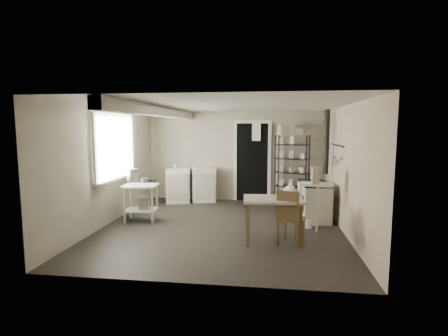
# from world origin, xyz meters

# --- Properties ---
(floor) EXTENTS (5.00, 5.00, 0.00)m
(floor) POSITION_xyz_m (0.00, 0.00, 0.00)
(floor) COLOR black
(floor) RESTS_ON ground
(ceiling) EXTENTS (5.00, 5.00, 0.00)m
(ceiling) POSITION_xyz_m (0.00, 0.00, 2.30)
(ceiling) COLOR beige
(ceiling) RESTS_ON wall_back
(wall_back) EXTENTS (4.50, 0.02, 2.30)m
(wall_back) POSITION_xyz_m (0.00, 2.50, 1.15)
(wall_back) COLOR #B5AE9A
(wall_back) RESTS_ON ground
(wall_front) EXTENTS (4.50, 0.02, 2.30)m
(wall_front) POSITION_xyz_m (0.00, -2.50, 1.15)
(wall_front) COLOR #B5AE9A
(wall_front) RESTS_ON ground
(wall_left) EXTENTS (0.02, 5.00, 2.30)m
(wall_left) POSITION_xyz_m (-2.25, 0.00, 1.15)
(wall_left) COLOR #B5AE9A
(wall_left) RESTS_ON ground
(wall_right) EXTENTS (0.02, 5.00, 2.30)m
(wall_right) POSITION_xyz_m (2.25, 0.00, 1.15)
(wall_right) COLOR #B5AE9A
(wall_right) RESTS_ON ground
(window) EXTENTS (0.12, 1.76, 1.28)m
(window) POSITION_xyz_m (-2.22, 0.20, 1.50)
(window) COLOR white
(window) RESTS_ON wall_left
(doorway) EXTENTS (0.96, 0.10, 2.08)m
(doorway) POSITION_xyz_m (0.45, 2.47, 1.00)
(doorway) COLOR white
(doorway) RESTS_ON ground
(ceiling_beam) EXTENTS (0.18, 5.00, 0.18)m
(ceiling_beam) POSITION_xyz_m (-1.20, 0.00, 2.20)
(ceiling_beam) COLOR white
(ceiling_beam) RESTS_ON ceiling
(wallpaper_panel) EXTENTS (0.01, 5.00, 2.30)m
(wallpaper_panel) POSITION_xyz_m (2.24, 0.00, 1.15)
(wallpaper_panel) COLOR beige
(wallpaper_panel) RESTS_ON wall_right
(utensil_rail) EXTENTS (0.06, 1.20, 0.44)m
(utensil_rail) POSITION_xyz_m (2.19, 0.60, 1.55)
(utensil_rail) COLOR #AAAAAC
(utensil_rail) RESTS_ON wall_right
(prep_table) EXTENTS (0.69, 0.51, 0.75)m
(prep_table) POSITION_xyz_m (-1.68, 0.17, 0.40)
(prep_table) COLOR white
(prep_table) RESTS_ON ground
(stockpot) EXTENTS (0.26, 0.26, 0.26)m
(stockpot) POSITION_xyz_m (-1.85, 0.19, 0.94)
(stockpot) COLOR #AAAAAC
(stockpot) RESTS_ON prep_table
(saucepan) EXTENTS (0.19, 0.19, 0.09)m
(saucepan) POSITION_xyz_m (-1.56, 0.11, 0.85)
(saucepan) COLOR #AAAAAC
(saucepan) RESTS_ON prep_table
(bucket) EXTENTS (0.24, 0.24, 0.25)m
(bucket) POSITION_xyz_m (-1.61, 0.13, 0.39)
(bucket) COLOR #AAAAAC
(bucket) RESTS_ON prep_table
(base_cabinets) EXTENTS (1.43, 0.92, 0.87)m
(base_cabinets) POSITION_xyz_m (-1.11, 2.15, 0.46)
(base_cabinets) COLOR silver
(base_cabinets) RESTS_ON ground
(mixing_bowl) EXTENTS (0.37, 0.37, 0.07)m
(mixing_bowl) POSITION_xyz_m (-0.98, 2.07, 0.95)
(mixing_bowl) COLOR white
(mixing_bowl) RESTS_ON base_cabinets
(counter_cup) EXTENTS (0.13, 0.13, 0.09)m
(counter_cup) POSITION_xyz_m (-1.48, 2.03, 0.97)
(counter_cup) COLOR white
(counter_cup) RESTS_ON base_cabinets
(shelf_rack) EXTENTS (0.87, 0.58, 1.71)m
(shelf_rack) POSITION_xyz_m (1.44, 2.12, 0.95)
(shelf_rack) COLOR black
(shelf_rack) RESTS_ON ground
(shelf_jar) EXTENTS (0.09, 0.09, 0.18)m
(shelf_jar) POSITION_xyz_m (1.18, 2.17, 1.36)
(shelf_jar) COLOR white
(shelf_jar) RESTS_ON shelf_rack
(storage_box_a) EXTENTS (0.41, 0.37, 0.24)m
(storage_box_a) POSITION_xyz_m (1.28, 2.09, 2.01)
(storage_box_a) COLOR #C3B59D
(storage_box_a) RESTS_ON shelf_rack
(storage_box_b) EXTENTS (0.29, 0.27, 0.16)m
(storage_box_b) POSITION_xyz_m (1.57, 2.11, 1.99)
(storage_box_b) COLOR #C3B59D
(storage_box_b) RESTS_ON shelf_rack
(stove) EXTENTS (0.62, 1.03, 0.78)m
(stove) POSITION_xyz_m (1.81, 0.74, 0.44)
(stove) COLOR silver
(stove) RESTS_ON ground
(stovepipe) EXTENTS (0.16, 0.16, 1.55)m
(stovepipe) POSITION_xyz_m (2.09, 1.17, 1.59)
(stovepipe) COLOR black
(stovepipe) RESTS_ON stove
(side_ledge) EXTENTS (0.64, 0.42, 0.90)m
(side_ledge) POSITION_xyz_m (1.74, -0.14, 0.43)
(side_ledge) COLOR white
(side_ledge) RESTS_ON ground
(oats_box) EXTENTS (0.12, 0.20, 0.29)m
(oats_box) POSITION_xyz_m (1.70, -0.17, 1.01)
(oats_box) COLOR #C3B59D
(oats_box) RESTS_ON side_ledge
(work_table) EXTENTS (1.01, 0.74, 0.74)m
(work_table) POSITION_xyz_m (0.96, -0.77, 0.38)
(work_table) COLOR beige
(work_table) RESTS_ON ground
(table_cup) EXTENTS (0.13, 0.13, 0.10)m
(table_cup) POSITION_xyz_m (1.21, -0.84, 0.81)
(table_cup) COLOR white
(table_cup) RESTS_ON work_table
(chair) EXTENTS (0.50, 0.51, 0.90)m
(chair) POSITION_xyz_m (1.26, -0.85, 0.48)
(chair) COLOR #503D22
(chair) RESTS_ON ground
(flour_sack) EXTENTS (0.50, 0.45, 0.51)m
(flour_sack) POSITION_xyz_m (1.41, 2.01, 0.24)
(flour_sack) COLOR white
(flour_sack) RESTS_ON ground
(floor_crock) EXTENTS (0.12, 0.12, 0.15)m
(floor_crock) POSITION_xyz_m (1.65, 0.11, 0.08)
(floor_crock) COLOR white
(floor_crock) RESTS_ON ground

